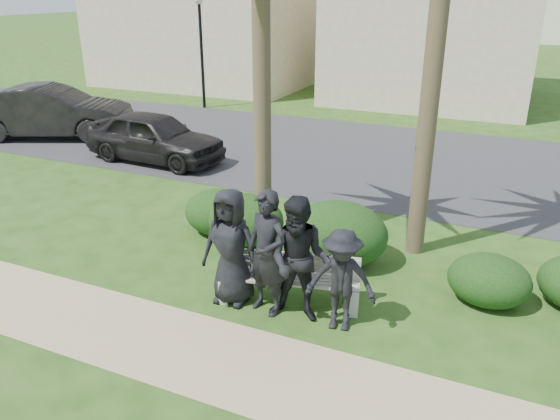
{
  "coord_description": "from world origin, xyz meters",
  "views": [
    {
      "loc": [
        2.85,
        -6.87,
        4.56
      ],
      "look_at": [
        -0.69,
        1.0,
        1.02
      ],
      "focal_mm": 35.0,
      "sensor_mm": 36.0,
      "label": 1
    }
  ],
  "objects_px": {
    "man_b": "(267,253)",
    "man_a": "(231,247)",
    "man_d": "(341,280)",
    "car_a": "(155,137)",
    "man_c": "(300,261)",
    "street_lamp": "(201,32)",
    "car_b": "(51,112)",
    "park_bench": "(290,283)"
  },
  "relations": [
    {
      "from": "car_a",
      "to": "park_bench",
      "type": "bearing_deg",
      "value": -126.69
    },
    {
      "from": "street_lamp",
      "to": "car_a",
      "type": "distance_m",
      "value": 7.66
    },
    {
      "from": "man_b",
      "to": "car_a",
      "type": "bearing_deg",
      "value": 152.84
    },
    {
      "from": "man_d",
      "to": "car_a",
      "type": "distance_m",
      "value": 9.2
    },
    {
      "from": "man_d",
      "to": "man_c",
      "type": "bearing_deg",
      "value": 171.26
    },
    {
      "from": "street_lamp",
      "to": "man_a",
      "type": "relative_size",
      "value": 2.33
    },
    {
      "from": "man_c",
      "to": "man_d",
      "type": "xyz_separation_m",
      "value": [
        0.62,
        0.01,
        -0.18
      ]
    },
    {
      "from": "man_d",
      "to": "park_bench",
      "type": "bearing_deg",
      "value": 150.05
    },
    {
      "from": "man_d",
      "to": "car_a",
      "type": "bearing_deg",
      "value": 132.79
    },
    {
      "from": "car_a",
      "to": "man_b",
      "type": "bearing_deg",
      "value": -129.56
    },
    {
      "from": "street_lamp",
      "to": "man_b",
      "type": "relative_size",
      "value": 2.23
    },
    {
      "from": "park_bench",
      "to": "man_b",
      "type": "xyz_separation_m",
      "value": [
        -0.22,
        -0.36,
        0.63
      ]
    },
    {
      "from": "man_c",
      "to": "car_a",
      "type": "relative_size",
      "value": 0.47
    },
    {
      "from": "man_a",
      "to": "car_b",
      "type": "relative_size",
      "value": 0.37
    },
    {
      "from": "man_b",
      "to": "car_b",
      "type": "relative_size",
      "value": 0.38
    },
    {
      "from": "park_bench",
      "to": "man_d",
      "type": "height_order",
      "value": "man_d"
    },
    {
      "from": "car_a",
      "to": "man_c",
      "type": "bearing_deg",
      "value": -127.23
    },
    {
      "from": "car_a",
      "to": "car_b",
      "type": "bearing_deg",
      "value": 83.06
    },
    {
      "from": "park_bench",
      "to": "man_d",
      "type": "xyz_separation_m",
      "value": [
        0.91,
        -0.34,
        0.43
      ]
    },
    {
      "from": "street_lamp",
      "to": "man_d",
      "type": "bearing_deg",
      "value": -51.54
    },
    {
      "from": "man_a",
      "to": "man_d",
      "type": "height_order",
      "value": "man_a"
    },
    {
      "from": "street_lamp",
      "to": "man_b",
      "type": "distance_m",
      "value": 15.37
    },
    {
      "from": "man_d",
      "to": "car_b",
      "type": "relative_size",
      "value": 0.31
    },
    {
      "from": "man_a",
      "to": "car_a",
      "type": "xyz_separation_m",
      "value": [
        -5.52,
        5.6,
        -0.23
      ]
    },
    {
      "from": "park_bench",
      "to": "man_b",
      "type": "relative_size",
      "value": 1.17
    },
    {
      "from": "car_b",
      "to": "car_a",
      "type": "bearing_deg",
      "value": -124.01
    },
    {
      "from": "man_a",
      "to": "man_d",
      "type": "relative_size",
      "value": 1.2
    },
    {
      "from": "car_b",
      "to": "man_d",
      "type": "bearing_deg",
      "value": -142.48
    },
    {
      "from": "man_b",
      "to": "man_a",
      "type": "bearing_deg",
      "value": -168.7
    },
    {
      "from": "man_b",
      "to": "man_d",
      "type": "height_order",
      "value": "man_b"
    },
    {
      "from": "man_c",
      "to": "car_b",
      "type": "distance_m",
      "value": 12.98
    },
    {
      "from": "street_lamp",
      "to": "man_c",
      "type": "bearing_deg",
      "value": -53.35
    },
    {
      "from": "man_b",
      "to": "car_b",
      "type": "distance_m",
      "value": 12.54
    },
    {
      "from": "man_a",
      "to": "man_b",
      "type": "distance_m",
      "value": 0.63
    },
    {
      "from": "car_a",
      "to": "car_b",
      "type": "xyz_separation_m",
      "value": [
        -4.61,
        0.81,
        0.14
      ]
    },
    {
      "from": "car_a",
      "to": "man_d",
      "type": "bearing_deg",
      "value": -124.68
    },
    {
      "from": "man_a",
      "to": "man_c",
      "type": "xyz_separation_m",
      "value": [
        1.14,
        -0.04,
        0.03
      ]
    },
    {
      "from": "man_a",
      "to": "car_a",
      "type": "height_order",
      "value": "man_a"
    },
    {
      "from": "man_b",
      "to": "car_b",
      "type": "bearing_deg",
      "value": 164.44
    },
    {
      "from": "man_a",
      "to": "car_a",
      "type": "distance_m",
      "value": 7.87
    },
    {
      "from": "man_b",
      "to": "man_c",
      "type": "relative_size",
      "value": 1.01
    },
    {
      "from": "man_a",
      "to": "man_c",
      "type": "bearing_deg",
      "value": -3.35
    }
  ]
}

